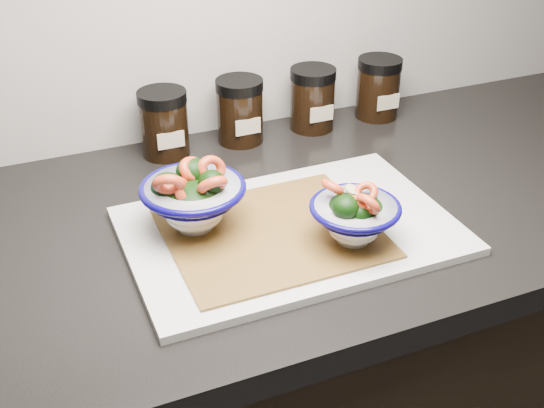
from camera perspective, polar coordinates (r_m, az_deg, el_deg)
name	(u,v)px	position (r m, az deg, el deg)	size (l,w,h in m)	color
cabinet	(343,404)	(1.36, 5.93, -16.34)	(3.43, 0.58, 0.86)	black
countertop	(358,202)	(1.07, 7.22, 0.14)	(3.50, 0.60, 0.04)	black
cutting_board	(290,230)	(0.95, 1.52, -2.23)	(0.45, 0.30, 0.01)	silver
bamboo_mat	(272,233)	(0.93, 0.00, -2.43)	(0.28, 0.24, 0.00)	olive
bowl_left	(193,198)	(0.92, -6.63, 0.54)	(0.14, 0.14, 0.11)	white
bowl_right	(355,216)	(0.90, 6.93, -1.04)	(0.12, 0.12, 0.09)	white
spice_jar_a	(164,123)	(1.16, -9.02, 6.69)	(0.08, 0.08, 0.11)	black
spice_jar_b	(240,111)	(1.19, -2.70, 7.80)	(0.08, 0.08, 0.11)	black
spice_jar_c	(312,99)	(1.24, 3.40, 8.79)	(0.08, 0.08, 0.11)	black
spice_jar_d	(378,88)	(1.30, 8.87, 9.59)	(0.08, 0.08, 0.11)	black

